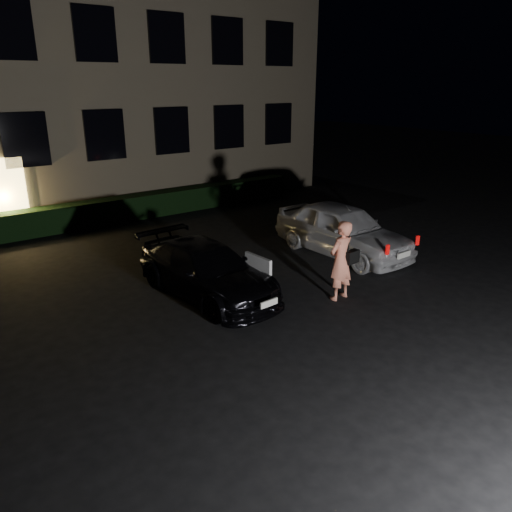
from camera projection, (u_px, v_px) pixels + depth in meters
ground at (325, 332)px, 10.02m from camera, size 80.00×80.00×0.00m
building at (58, 47)px, 19.29m from camera, size 20.00×8.11×12.00m
hedge at (117, 210)px, 17.77m from camera, size 15.00×0.70×0.85m
sedan at (207, 270)px, 11.59m from camera, size 1.99×4.35×1.22m
hatch at (342, 229)px, 14.29m from camera, size 1.80×4.38×1.49m
man at (341, 260)px, 11.27m from camera, size 0.79×0.50×1.86m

